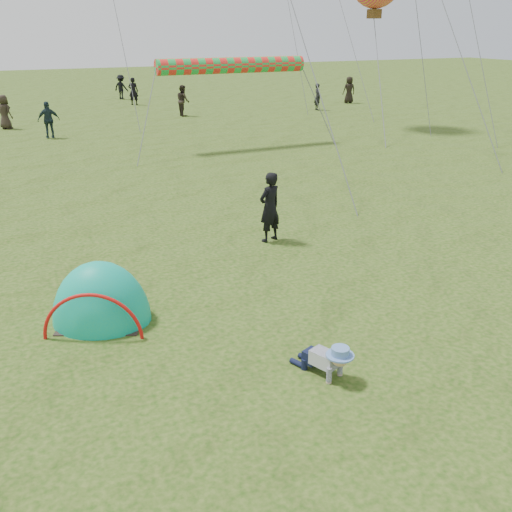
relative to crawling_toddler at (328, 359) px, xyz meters
name	(u,v)px	position (x,y,z in m)	size (l,w,h in m)	color
ground	(364,368)	(0.61, -0.07, -0.29)	(140.00, 140.00, 0.00)	#163D09
crawling_toddler	(328,359)	(0.00, 0.00, 0.00)	(0.52, 0.75, 0.57)	black
popup_tent	(103,320)	(-2.69, 3.13, -0.29)	(1.71, 1.41, 2.21)	#00A295
standing_adult	(270,207)	(1.76, 5.51, 0.56)	(0.62, 0.40, 1.69)	black
crowd_person_0	(133,91)	(5.00, 32.37, 0.58)	(0.63, 0.42, 1.74)	black
crowd_person_1	(183,100)	(6.39, 26.20, 0.58)	(0.84, 0.66, 1.73)	black
crowd_person_4	(349,90)	(18.37, 27.20, 0.57)	(0.84, 0.55, 1.72)	black
crowd_person_6	(317,97)	(14.67, 25.09, 0.51)	(0.58, 0.38, 1.59)	black
crowd_person_8	(49,120)	(-1.42, 22.06, 0.54)	(0.97, 0.40, 1.65)	#1D2D34
crowd_person_9	(121,87)	(4.97, 35.81, 0.55)	(1.08, 0.62, 1.67)	black
crowd_person_10	(5,112)	(-3.14, 25.65, 0.55)	(0.82, 0.53, 1.67)	black
rainbow_tube_kite	(232,65)	(5.50, 16.67, 3.05)	(0.64, 0.64, 6.41)	red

